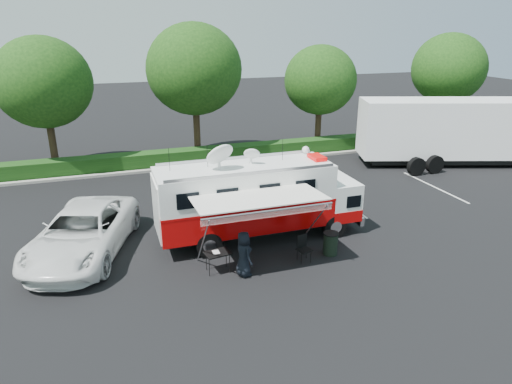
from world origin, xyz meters
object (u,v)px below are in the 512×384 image
folding_table (218,254)px  trash_bin (330,243)px  command_truck (258,199)px  white_suv (86,253)px  semi_trailer (466,131)px

folding_table → trash_bin: bearing=-1.0°
folding_table → trash_bin: trash_bin is taller
folding_table → trash_bin: (4.59, -0.08, -0.28)m
folding_table → command_truck: bearing=44.2°
trash_bin → command_truck: bearing=133.5°
white_suv → semi_trailer: semi_trailer is taller
white_suv → folding_table: 5.67m
white_suv → semi_trailer: size_ratio=0.49×
white_suv → folding_table: size_ratio=6.55×
trash_bin → semi_trailer: (14.13, 8.71, 1.74)m
folding_table → semi_trailer: (18.72, 8.63, 1.46)m
command_truck → white_suv: (-7.06, 0.79, -1.79)m
white_suv → trash_bin: (9.30, -3.16, 0.46)m
white_suv → command_truck: bearing=12.6°
folding_table → semi_trailer: size_ratio=0.07×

